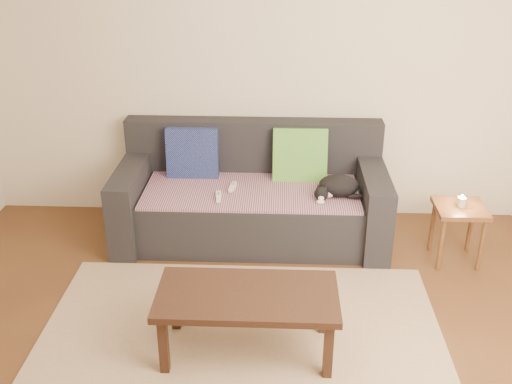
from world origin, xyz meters
TOP-DOWN VIEW (x-y plane):
  - ground at (0.00, 0.00)m, footprint 4.50×4.50m
  - back_wall at (0.00, 2.00)m, footprint 4.50×0.04m
  - sofa at (0.00, 1.57)m, footprint 2.10×0.94m
  - throw_blanket at (0.00, 1.48)m, footprint 1.66×0.74m
  - cushion_navy at (-0.49, 1.74)m, footprint 0.42×0.15m
  - cushion_green at (0.38, 1.74)m, footprint 0.43×0.21m
  - cat at (0.66, 1.39)m, footprint 0.37×0.28m
  - wii_remote_a at (-0.14, 1.49)m, footprint 0.06×0.15m
  - wii_remote_b at (-0.24, 1.31)m, footprint 0.05×0.15m
  - side_table at (1.55, 1.23)m, footprint 0.36×0.36m
  - candle at (1.55, 1.23)m, footprint 0.06×0.06m
  - rug at (0.00, 0.15)m, footprint 2.50×1.80m
  - coffee_table at (0.05, 0.11)m, footprint 1.05×0.52m

SIDE VIEW (x-z plane):
  - ground at x=0.00m, z-range 0.00..0.00m
  - rug at x=0.00m, z-range 0.00..0.01m
  - sofa at x=0.00m, z-range -0.13..0.74m
  - coffee_table at x=0.05m, z-range 0.16..0.57m
  - side_table at x=1.55m, z-range 0.15..0.60m
  - throw_blanket at x=0.00m, z-range 0.42..0.44m
  - wii_remote_a at x=-0.14m, z-range 0.44..0.47m
  - wii_remote_b at x=-0.24m, z-range 0.44..0.47m
  - candle at x=1.55m, z-range 0.44..0.53m
  - cat at x=0.66m, z-range 0.44..0.60m
  - cushion_navy at x=-0.49m, z-range 0.42..0.84m
  - cushion_green at x=0.38m, z-range 0.41..0.85m
  - back_wall at x=0.00m, z-range 0.00..2.60m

